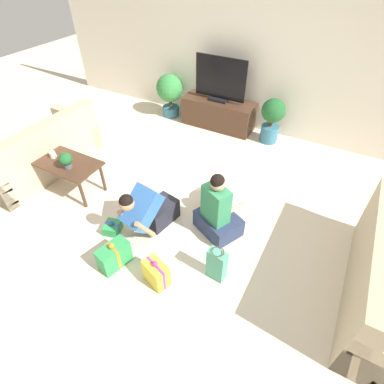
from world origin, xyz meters
The scene contains 17 objects.
ground_plane centered at (0.00, 0.00, 0.00)m, with size 16.00×16.00×0.00m, color beige.
wall_back centered at (0.00, 2.63, 1.30)m, with size 8.40×0.06×2.60m.
sofa_left centered at (-2.41, -0.23, 0.30)m, with size 0.87×1.82×0.84m.
coffee_table centered at (-1.65, -0.36, 0.42)m, with size 0.96×0.51×0.48m.
tv_console centered at (-0.61, 2.32, 0.26)m, with size 1.33×0.47×0.51m.
tv centered at (-0.61, 2.32, 0.86)m, with size 0.94×0.20×0.76m.
potted_plant_back_left centered at (-1.63, 2.27, 0.51)m, with size 0.52×0.52×0.83m.
potted_plant_back_right centered at (0.40, 2.27, 0.45)m, with size 0.40×0.40×0.78m.
person_kneeling centered at (-0.23, -0.46, 0.32)m, with size 0.45×0.79×0.75m.
person_sitting centered at (0.51, -0.09, 0.31)m, with size 0.64×0.61×0.89m.
dog centered at (0.27, 0.29, 0.25)m, with size 0.17×0.50×0.38m.
gift_box_a centered at (-0.26, -1.09, 0.15)m, with size 0.26×0.39×0.35m.
gift_box_b centered at (0.26, -1.05, 0.14)m, with size 0.32×0.25×0.33m.
gift_box_c centered at (-0.61, -0.73, 0.07)m, with size 0.23×0.25×0.18m.
gift_bag_a centered at (0.79, -0.69, 0.20)m, with size 0.22×0.15×0.42m.
mug centered at (-1.86, -0.37, 0.52)m, with size 0.12×0.08×0.09m.
tabletop_plant centered at (-1.51, -0.44, 0.60)m, with size 0.17×0.17×0.22m.
Camera 1 is at (1.45, -2.44, 2.84)m, focal length 28.00 mm.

